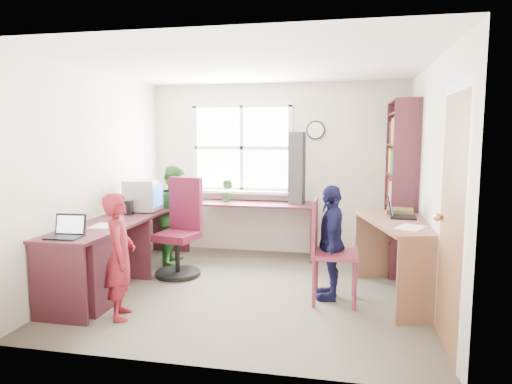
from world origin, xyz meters
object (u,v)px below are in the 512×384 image
wooden_chair (327,246)px  person_red (120,256)px  person_navy (331,242)px  laptop_right (397,211)px  cd_tower (297,168)px  l_desk (127,250)px  crt_monitor (143,195)px  right_desk (402,242)px  person_green (177,214)px  bookshelf (400,190)px  laptop_left (67,232)px  swivel_chair (181,233)px  potted_plant (227,191)px

wooden_chair → person_red: person_red is taller
person_navy → laptop_right: bearing=119.3°
cd_tower → person_red: size_ratio=0.84×
cd_tower → person_navy: size_ratio=0.82×
l_desk → person_navy: 2.17m
cd_tower → crt_monitor: bearing=-143.3°
right_desk → person_navy: bearing=177.5°
l_desk → person_green: (0.12, 1.15, 0.19)m
bookshelf → person_green: (-2.84, -0.32, -0.35)m
crt_monitor → person_navy: bearing=-14.9°
laptop_left → cd_tower: 3.09m
person_red → person_navy: 2.08m
right_desk → laptop_right: bearing=84.8°
crt_monitor → swivel_chair: bearing=-8.0°
laptop_right → person_red: bearing=119.3°
laptop_left → person_green: 1.92m
cd_tower → person_navy: (0.53, -1.49, -0.65)m
cd_tower → laptop_left: bearing=-118.7°
right_desk → cd_tower: bearing=118.4°
laptop_left → potted_plant: size_ratio=0.98×
cd_tower → potted_plant: 1.03m
person_red → l_desk: bearing=1.0°
wooden_chair → person_green: bearing=152.0°
swivel_chair → person_navy: person_navy is taller
bookshelf → crt_monitor: (-3.11, -0.73, -0.06)m
l_desk → right_desk: size_ratio=1.94×
crt_monitor → person_navy: person_navy is taller
crt_monitor → cd_tower: bearing=26.2°
l_desk → laptop_left: (-0.21, -0.74, 0.34)m
person_red → person_green: 1.84m
right_desk → cd_tower: (-1.25, 1.33, 0.65)m
potted_plant → person_red: 2.43m
wooden_chair → laptop_left: size_ratio=3.37×
swivel_chair → wooden_chair: swivel_chair is taller
l_desk → wooden_chair: 2.13m
l_desk → wooden_chair: bearing=3.0°
l_desk → person_red: person_red is taller
cd_tower → person_green: bearing=-151.7°
right_desk → bookshelf: 1.18m
l_desk → wooden_chair: size_ratio=2.80×
right_desk → swivel_chair: bearing=158.2°
right_desk → crt_monitor: 3.07m
person_navy → wooden_chair: bearing=-18.6°
l_desk → crt_monitor: size_ratio=7.28×
l_desk → laptop_left: laptop_left is taller
bookshelf → person_green: bearing=-173.6°
wooden_chair → cd_tower: 1.80m
cd_tower → person_green: (-1.51, -0.55, -0.59)m
laptop_left → potted_plant: potted_plant is taller
cd_tower → person_red: (-1.36, -2.38, -0.66)m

